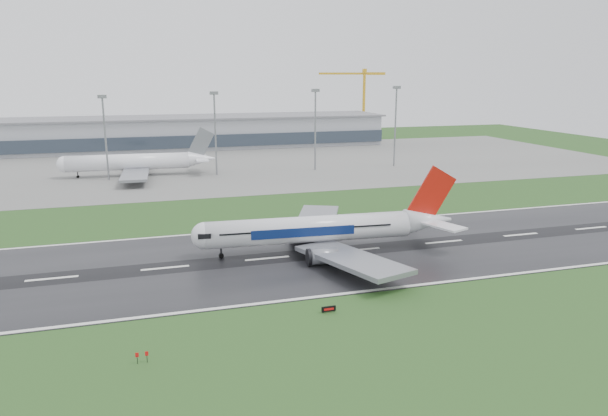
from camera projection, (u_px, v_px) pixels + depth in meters
name	position (u px, v px, depth m)	size (l,w,h in m)	color
ground	(165.00, 268.00, 105.90)	(520.00, 520.00, 0.00)	#204519
runway	(165.00, 268.00, 105.89)	(400.00, 45.00, 0.10)	black
apron	(149.00, 167.00, 222.43)	(400.00, 130.00, 0.08)	slate
terminal	(146.00, 134.00, 276.63)	(240.00, 36.00, 15.00)	#93959D
main_airliner	(328.00, 213.00, 114.44)	(55.80, 53.15, 16.48)	silver
parked_airliner	(135.00, 153.00, 201.47)	(56.67, 52.76, 16.61)	white
tower_crane	(364.00, 104.00, 321.87)	(40.24, 2.19, 40.08)	gold
runway_sign	(329.00, 309.00, 86.09)	(2.30, 0.26, 1.04)	black
floodmast_2	(106.00, 140.00, 191.86)	(0.64, 0.64, 28.35)	gray
floodmast_3	(215.00, 135.00, 202.28)	(0.64, 0.64, 29.20)	gray
floodmast_4	(315.00, 132.00, 212.81)	(0.64, 0.64, 29.86)	gray
floodmast_5	(395.00, 128.00, 222.03)	(0.64, 0.64, 30.77)	gray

